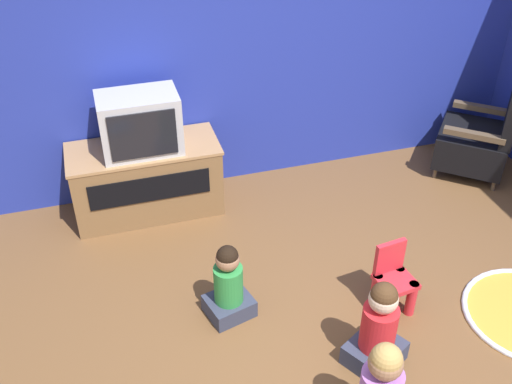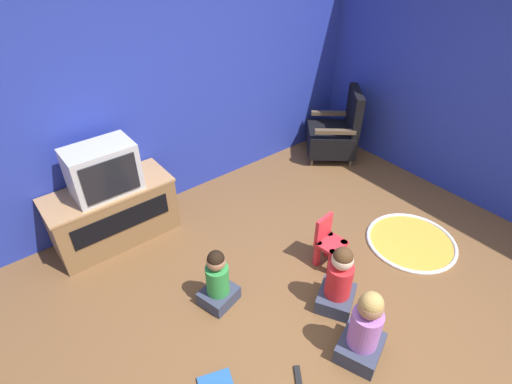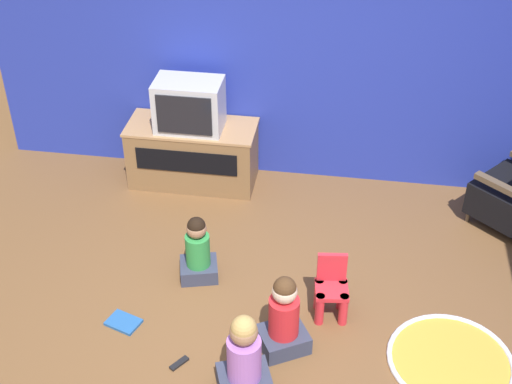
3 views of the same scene
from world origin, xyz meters
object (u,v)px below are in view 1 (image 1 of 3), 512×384
Objects in this scene: yellow_kid_chair at (393,284)px; child_watching_center at (378,330)px; television at (140,123)px; child_watching_left at (228,286)px; tv_cabinet at (146,178)px; black_armchair at (481,138)px.

child_watching_center reaches higher than yellow_kid_chair.
television is 1.18× the size of yellow_kid_chair.
television reaches higher than child_watching_left.
child_watching_left is (0.34, -1.30, -0.58)m from television.
television is 1.04× the size of child_watching_left.
child_watching_left is 0.89× the size of child_watching_center.
child_watching_left is at bearing 110.02° from child_watching_center.
tv_cabinet is 2.34× the size of yellow_kid_chair.
tv_cabinet is at bearing 89.62° from child_watching_center.
yellow_kid_chair is 0.79× the size of child_watching_center.
television is at bearing -90.00° from tv_cabinet.
television is at bearing 124.86° from yellow_kid_chair.
yellow_kid_chair is at bearing -48.47° from tv_cabinet.
tv_cabinet is 1.29× the size of black_armchair.
tv_cabinet is at bearing -54.61° from black_armchair.
black_armchair is at bearing -4.37° from television.
black_armchair is 1.43× the size of child_watching_center.
child_watching_left is (0.34, -1.33, -0.06)m from tv_cabinet.
black_armchair is 1.82× the size of yellow_kid_chair.
yellow_kid_chair is at bearing -47.83° from television.
television is at bearing 90.06° from child_watching_left.
child_watching_left is at bearing -27.15° from black_armchair.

